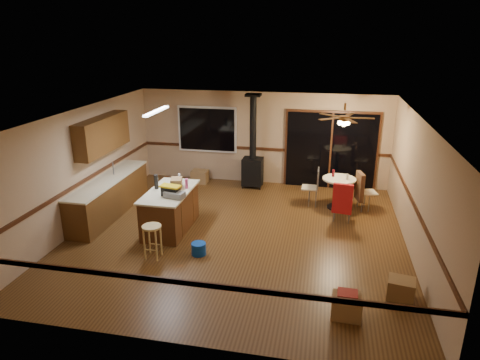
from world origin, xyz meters
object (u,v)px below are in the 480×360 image
(toolbox_black, at_px, (171,191))
(toolbox_grey, at_px, (174,195))
(blue_bucket, at_px, (199,249))
(chair_left, at_px, (314,183))
(box_corner_b, at_px, (401,289))
(wood_stove, at_px, (253,162))
(kitchen_island, at_px, (170,210))
(dining_table, at_px, (339,188))
(bar_stool, at_px, (153,242))
(chair_near, at_px, (343,199))
(box_corner_a, at_px, (346,306))
(chair_right, at_px, (361,187))
(box_under_window, at_px, (200,176))

(toolbox_black, bearing_deg, toolbox_grey, -34.52)
(blue_bucket, bearing_deg, toolbox_black, 138.20)
(chair_left, xyz_separation_m, box_corner_b, (1.57, -3.78, -0.42))
(box_corner_b, bearing_deg, wood_stove, 124.63)
(wood_stove, bearing_deg, kitchen_island, -113.09)
(dining_table, bearing_deg, toolbox_black, -147.40)
(bar_stool, distance_m, dining_table, 4.78)
(bar_stool, distance_m, chair_near, 4.30)
(dining_table, bearing_deg, bar_stool, -137.49)
(wood_stove, relative_size, chair_near, 3.60)
(kitchen_island, relative_size, toolbox_grey, 4.06)
(toolbox_black, distance_m, chair_left, 3.74)
(bar_stool, height_order, dining_table, dining_table)
(kitchen_island, distance_m, bar_stool, 1.28)
(blue_bucket, bearing_deg, box_corner_b, -11.43)
(box_corner_a, bearing_deg, box_corner_b, 36.83)
(toolbox_grey, bearing_deg, dining_table, 34.33)
(toolbox_grey, relative_size, box_corner_a, 0.92)
(kitchen_island, distance_m, chair_near, 3.86)
(kitchen_island, height_order, chair_right, chair_right)
(kitchen_island, distance_m, box_corner_b, 4.92)
(chair_left, relative_size, chair_near, 0.74)
(chair_left, bearing_deg, dining_table, -9.45)
(toolbox_grey, height_order, box_corner_b, toolbox_grey)
(blue_bucket, relative_size, box_under_window, 0.63)
(wood_stove, distance_m, bar_stool, 4.50)
(chair_left, height_order, box_under_window, chair_left)
(bar_stool, distance_m, box_corner_a, 3.78)
(dining_table, relative_size, box_corner_b, 1.91)
(dining_table, xyz_separation_m, chair_right, (0.52, 0.01, 0.07))
(box_corner_b, bearing_deg, toolbox_black, 161.98)
(kitchen_island, relative_size, box_corner_b, 4.00)
(kitchen_island, relative_size, box_under_window, 3.66)
(chair_left, bearing_deg, kitchen_island, -145.94)
(kitchen_island, xyz_separation_m, dining_table, (3.63, 1.95, 0.07))
(toolbox_black, relative_size, dining_table, 0.45)
(toolbox_grey, xyz_separation_m, chair_right, (3.90, 2.31, -0.37))
(toolbox_grey, height_order, blue_bucket, toolbox_grey)
(dining_table, bearing_deg, box_corner_b, -75.22)
(box_corner_a, bearing_deg, toolbox_black, 149.33)
(wood_stove, relative_size, blue_bucket, 8.72)
(toolbox_black, xyz_separation_m, box_corner_a, (3.57, -2.12, -0.83))
(kitchen_island, bearing_deg, box_under_window, 94.65)
(kitchen_island, distance_m, box_corner_a, 4.42)
(wood_stove, relative_size, chair_right, 3.60)
(kitchen_island, xyz_separation_m, chair_right, (4.15, 1.96, 0.14))
(wood_stove, xyz_separation_m, box_corner_a, (2.41, -5.44, -0.56))
(box_under_window, distance_m, box_corner_a, 6.77)
(toolbox_black, bearing_deg, chair_right, 29.17)
(kitchen_island, bearing_deg, box_corner_a, -32.83)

